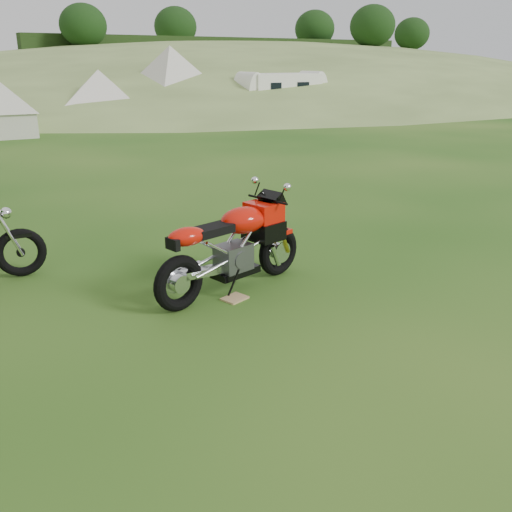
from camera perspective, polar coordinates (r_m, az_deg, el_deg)
ground at (r=6.34m, az=4.76°, el=-5.65°), size 120.00×120.00×0.00m
hillside at (r=52.42m, az=-1.75°, el=16.31°), size 80.00×64.00×8.00m
hedgerow at (r=52.42m, az=-1.75°, el=16.31°), size 36.00×1.20×8.60m
sport_motorcycle at (r=6.68m, az=-2.43°, el=1.56°), size 2.17×0.92×1.27m
plywood_board at (r=6.65m, az=-2.15°, el=-4.25°), size 0.32×0.28×0.02m
tent_mid at (r=26.26m, az=-15.33°, el=15.34°), size 3.43×3.43×2.35m
tent_right at (r=28.49m, az=-8.46°, el=16.65°), size 4.01×4.01×2.96m
caravan at (r=27.94m, az=2.49°, el=15.81°), size 4.41×2.21×2.01m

